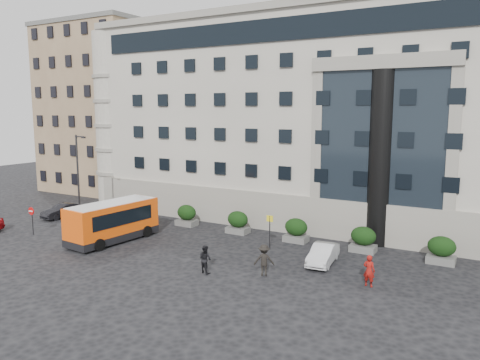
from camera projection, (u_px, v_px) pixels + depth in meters
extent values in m
plane|color=black|center=(167.00, 256.00, 32.63)|extent=(120.00, 120.00, 0.00)
cube|color=#A19B8E|center=(349.00, 121.00, 47.24)|extent=(44.00, 24.00, 18.00)
cylinder|color=black|center=(381.00, 159.00, 34.62)|extent=(1.80, 1.80, 13.00)
cube|color=#81684B|center=(116.00, 111.00, 60.07)|extent=(14.00, 14.00, 20.00)
cube|color=brown|center=(181.00, 104.00, 76.85)|extent=(13.00, 13.00, 22.00)
cube|color=#565654|center=(187.00, 223.00, 41.25)|extent=(1.80, 1.20, 0.50)
ellipsoid|color=black|center=(187.00, 212.00, 41.11)|extent=(1.80, 1.26, 1.34)
cube|color=#565654|center=(238.00, 230.00, 38.70)|extent=(1.80, 1.20, 0.50)
ellipsoid|color=black|center=(238.00, 219.00, 38.56)|extent=(1.80, 1.26, 1.34)
cube|color=#565654|center=(296.00, 239.00, 36.15)|extent=(1.80, 1.20, 0.50)
ellipsoid|color=black|center=(296.00, 227.00, 36.01)|extent=(1.80, 1.26, 1.34)
cube|color=#565654|center=(363.00, 248.00, 33.60)|extent=(1.80, 1.20, 0.50)
ellipsoid|color=black|center=(363.00, 236.00, 33.47)|extent=(1.80, 1.26, 1.34)
cube|color=#565654|center=(441.00, 260.00, 31.05)|extent=(1.80, 1.20, 0.50)
ellipsoid|color=black|center=(442.00, 246.00, 30.92)|extent=(1.80, 1.26, 1.34)
cylinder|color=#262628|center=(78.00, 181.00, 40.49)|extent=(0.16, 0.16, 8.00)
cylinder|color=#262628|center=(80.00, 137.00, 39.69)|extent=(0.90, 0.12, 0.12)
cube|color=black|center=(83.00, 137.00, 39.48)|extent=(0.35, 0.18, 0.14)
cylinder|color=#262628|center=(270.00, 233.00, 34.04)|extent=(0.08, 0.08, 2.50)
cube|color=yellow|center=(270.00, 219.00, 33.88)|extent=(0.50, 0.06, 0.45)
cylinder|color=#262628|center=(33.00, 222.00, 37.97)|extent=(0.08, 0.08, 2.20)
cylinder|color=red|center=(31.00, 211.00, 37.79)|extent=(0.64, 0.05, 0.64)
cube|color=white|center=(31.00, 211.00, 37.75)|extent=(0.45, 0.04, 0.10)
cube|color=#F0500B|center=(113.00, 219.00, 36.11)|extent=(3.18, 7.49, 2.47)
cube|color=black|center=(113.00, 235.00, 36.31)|extent=(3.22, 7.53, 0.55)
cube|color=black|center=(113.00, 216.00, 36.08)|extent=(3.08, 5.90, 1.09)
cube|color=silver|center=(112.00, 204.00, 35.94)|extent=(3.02, 7.11, 0.18)
cylinder|color=black|center=(78.00, 240.00, 35.14)|extent=(0.36, 0.92, 0.90)
cylinder|color=black|center=(99.00, 245.00, 33.72)|extent=(0.36, 0.92, 0.90)
cylinder|color=black|center=(126.00, 227.00, 38.91)|extent=(0.36, 0.92, 0.90)
cylinder|color=black|center=(147.00, 231.00, 37.49)|extent=(0.36, 0.92, 0.90)
cube|color=maroon|center=(130.00, 188.00, 52.31)|extent=(2.64, 3.66, 2.35)
cube|color=maroon|center=(112.00, 194.00, 50.47)|extent=(2.27, 1.79, 1.60)
cube|color=black|center=(107.00, 192.00, 49.91)|extent=(1.78, 0.38, 0.75)
cylinder|color=black|center=(107.00, 199.00, 51.28)|extent=(0.36, 0.82, 0.79)
cylinder|color=black|center=(119.00, 201.00, 50.01)|extent=(0.36, 0.82, 0.79)
cylinder|color=black|center=(130.00, 195.00, 53.68)|extent=(0.36, 0.82, 0.79)
cylinder|color=black|center=(142.00, 197.00, 52.42)|extent=(0.36, 0.82, 0.79)
imported|color=black|center=(63.00, 211.00, 44.21)|extent=(1.72, 4.06, 1.30)
imported|color=black|center=(95.00, 213.00, 43.35)|extent=(2.40, 4.59, 1.27)
imported|color=black|center=(138.00, 192.00, 54.61)|extent=(2.46, 4.59, 1.22)
imported|color=silver|center=(323.00, 254.00, 30.94)|extent=(1.74, 4.07, 1.30)
imported|color=maroon|center=(369.00, 271.00, 26.90)|extent=(0.74, 0.54, 1.88)
imported|color=black|center=(205.00, 259.00, 29.18)|extent=(0.99, 0.85, 1.77)
imported|color=black|center=(264.00, 260.00, 28.68)|extent=(1.45, 1.20, 1.96)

